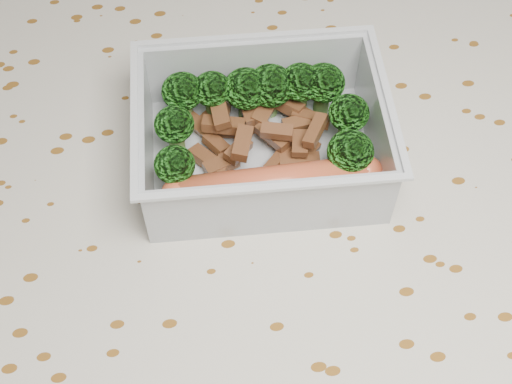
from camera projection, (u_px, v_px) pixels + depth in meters
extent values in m
cube|color=brown|center=(265.00, 221.00, 0.52)|extent=(1.40, 0.90, 0.04)
cube|color=beige|center=(265.00, 204.00, 0.50)|extent=(1.46, 0.96, 0.01)
cube|color=silver|center=(262.00, 158.00, 0.52)|extent=(0.17, 0.13, 0.00)
cube|color=silver|center=(254.00, 69.00, 0.53)|extent=(0.16, 0.01, 0.05)
cube|color=silver|center=(272.00, 207.00, 0.46)|extent=(0.16, 0.01, 0.05)
cube|color=silver|center=(376.00, 125.00, 0.50)|extent=(0.01, 0.12, 0.05)
cube|color=silver|center=(146.00, 142.00, 0.49)|extent=(0.01, 0.12, 0.05)
cube|color=silver|center=(253.00, 37.00, 0.50)|extent=(0.17, 0.01, 0.00)
cube|color=silver|center=(273.00, 188.00, 0.43)|extent=(0.17, 0.01, 0.00)
cube|color=silver|center=(388.00, 97.00, 0.47)|extent=(0.01, 0.12, 0.00)
cube|color=silver|center=(134.00, 116.00, 0.46)|extent=(0.01, 0.12, 0.00)
cylinder|color=#608C3F|center=(185.00, 110.00, 0.53)|extent=(0.01, 0.01, 0.02)
ellipsoid|color=#2A8521|center=(182.00, 91.00, 0.51)|extent=(0.03, 0.03, 0.03)
cylinder|color=#608C3F|center=(214.00, 108.00, 0.53)|extent=(0.01, 0.01, 0.02)
ellipsoid|color=#2A8521|center=(212.00, 89.00, 0.51)|extent=(0.03, 0.03, 0.02)
cylinder|color=#608C3F|center=(246.00, 107.00, 0.53)|extent=(0.01, 0.01, 0.02)
ellipsoid|color=#2A8521|center=(246.00, 89.00, 0.51)|extent=(0.03, 0.03, 0.03)
cylinder|color=#608C3F|center=(270.00, 105.00, 0.53)|extent=(0.01, 0.01, 0.02)
ellipsoid|color=#2A8521|center=(270.00, 86.00, 0.51)|extent=(0.03, 0.03, 0.03)
cylinder|color=#608C3F|center=(299.00, 101.00, 0.53)|extent=(0.01, 0.01, 0.02)
ellipsoid|color=#2A8521|center=(301.00, 82.00, 0.51)|extent=(0.03, 0.03, 0.03)
cylinder|color=#608C3F|center=(321.00, 102.00, 0.53)|extent=(0.01, 0.01, 0.02)
ellipsoid|color=#2A8521|center=(324.00, 83.00, 0.51)|extent=(0.03, 0.03, 0.03)
cylinder|color=#608C3F|center=(177.00, 143.00, 0.51)|extent=(0.01, 0.01, 0.02)
ellipsoid|color=#2A8521|center=(174.00, 124.00, 0.49)|extent=(0.03, 0.03, 0.02)
cylinder|color=#608C3F|center=(346.00, 131.00, 0.51)|extent=(0.01, 0.01, 0.02)
ellipsoid|color=#2A8521|center=(349.00, 113.00, 0.50)|extent=(0.03, 0.03, 0.02)
cylinder|color=#608C3F|center=(177.00, 182.00, 0.49)|extent=(0.01, 0.01, 0.02)
ellipsoid|color=#2A8521|center=(175.00, 165.00, 0.47)|extent=(0.03, 0.03, 0.02)
cylinder|color=#608C3F|center=(347.00, 170.00, 0.50)|extent=(0.01, 0.01, 0.02)
ellipsoid|color=#2A8521|center=(350.00, 152.00, 0.48)|extent=(0.03, 0.03, 0.03)
cube|color=brown|center=(311.00, 119.00, 0.52)|extent=(0.03, 0.02, 0.01)
cube|color=brown|center=(222.00, 167.00, 0.50)|extent=(0.02, 0.02, 0.01)
cube|color=brown|center=(249.00, 111.00, 0.52)|extent=(0.01, 0.03, 0.01)
cube|color=brown|center=(263.00, 113.00, 0.52)|extent=(0.02, 0.03, 0.01)
cube|color=brown|center=(273.00, 136.00, 0.51)|extent=(0.02, 0.03, 0.01)
cube|color=brown|center=(212.00, 124.00, 0.52)|extent=(0.02, 0.02, 0.01)
cube|color=brown|center=(233.00, 128.00, 0.52)|extent=(0.03, 0.01, 0.01)
cube|color=brown|center=(299.00, 161.00, 0.50)|extent=(0.03, 0.01, 0.01)
cube|color=brown|center=(296.00, 124.00, 0.51)|extent=(0.02, 0.01, 0.01)
cube|color=brown|center=(256.00, 118.00, 0.53)|extent=(0.01, 0.02, 0.01)
cube|color=brown|center=(225.00, 130.00, 0.52)|extent=(0.03, 0.01, 0.01)
cube|color=brown|center=(315.00, 130.00, 0.50)|extent=(0.02, 0.03, 0.01)
cube|color=brown|center=(242.00, 143.00, 0.49)|extent=(0.02, 0.03, 0.01)
cube|color=brown|center=(300.00, 143.00, 0.50)|extent=(0.02, 0.02, 0.01)
cube|color=brown|center=(224.00, 125.00, 0.51)|extent=(0.03, 0.02, 0.01)
cube|color=brown|center=(284.00, 104.00, 0.52)|extent=(0.03, 0.03, 0.01)
cube|color=brown|center=(277.00, 131.00, 0.50)|extent=(0.02, 0.02, 0.01)
cube|color=brown|center=(221.00, 165.00, 0.50)|extent=(0.03, 0.02, 0.01)
cube|color=brown|center=(216.00, 144.00, 0.51)|extent=(0.02, 0.02, 0.01)
cube|color=brown|center=(221.00, 116.00, 0.50)|extent=(0.01, 0.02, 0.01)
cube|color=brown|center=(202.00, 127.00, 0.52)|extent=(0.02, 0.03, 0.01)
cube|color=brown|center=(303.00, 115.00, 0.53)|extent=(0.03, 0.03, 0.01)
cube|color=brown|center=(289.00, 144.00, 0.51)|extent=(0.02, 0.03, 0.01)
cube|color=brown|center=(276.00, 161.00, 0.50)|extent=(0.03, 0.03, 0.01)
cube|color=brown|center=(307.00, 152.00, 0.51)|extent=(0.02, 0.02, 0.01)
cube|color=brown|center=(224.00, 114.00, 0.53)|extent=(0.02, 0.03, 0.01)
cube|color=brown|center=(238.00, 150.00, 0.50)|extent=(0.02, 0.02, 0.01)
cube|color=brown|center=(208.00, 161.00, 0.51)|extent=(0.03, 0.03, 0.01)
cylinder|color=#CC5330|center=(273.00, 184.00, 0.48)|extent=(0.13, 0.03, 0.02)
sphere|color=#CC5330|center=(365.00, 173.00, 0.48)|extent=(0.02, 0.02, 0.02)
sphere|color=#CC5330|center=(179.00, 195.00, 0.47)|extent=(0.02, 0.02, 0.02)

